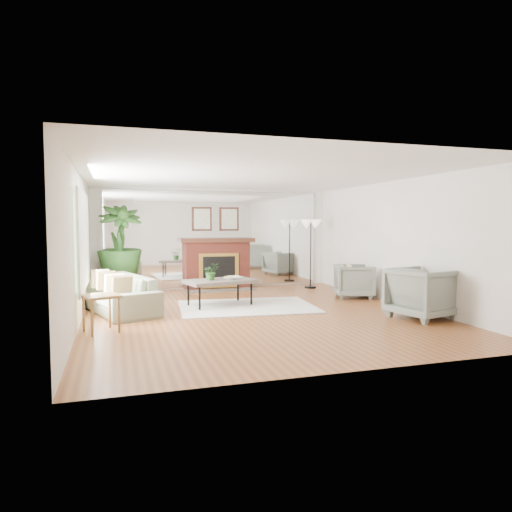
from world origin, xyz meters
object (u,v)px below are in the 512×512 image
object	(u,v)px
sofa	(117,294)
side_table	(101,301)
fireplace	(217,263)
coffee_table	(220,282)
armchair_back	(354,281)
potted_ficus	(120,246)
armchair_front	(422,293)
floor_lamp	(311,230)

from	to	relation	value
sofa	side_table	size ratio (longest dim) A/B	3.57
fireplace	side_table	size ratio (longest dim) A/B	3.21
coffee_table	sofa	world-z (taller)	sofa
armchair_back	potted_ficus	xyz separation A→B (m)	(-4.93, 2.07, 0.74)
fireplace	armchair_back	bearing A→B (deg)	-40.59
armchair_back	armchair_front	xyz separation A→B (m)	(0.00, -2.34, 0.07)
fireplace	armchair_back	world-z (taller)	fireplace
sofa	armchair_back	bearing A→B (deg)	73.50
potted_ficus	floor_lamp	world-z (taller)	potted_ficus
armchair_front	floor_lamp	bearing A→B (deg)	-9.58
armchair_front	floor_lamp	world-z (taller)	floor_lamp
armchair_front	coffee_table	bearing A→B (deg)	41.14
coffee_table	side_table	world-z (taller)	side_table
coffee_table	side_table	bearing A→B (deg)	-143.87
armchair_back	side_table	distance (m)	5.54
sofa	fireplace	bearing A→B (deg)	116.30
coffee_table	armchair_back	size ratio (longest dim) A/B	1.81
fireplace	armchair_back	distance (m)	3.44
fireplace	potted_ficus	size ratio (longest dim) A/B	0.99
coffee_table	armchair_front	world-z (taller)	armchair_front
fireplace	potted_ficus	bearing A→B (deg)	-176.10
fireplace	sofa	world-z (taller)	fireplace
floor_lamp	side_table	bearing A→B (deg)	-145.03
sofa	side_table	xyz separation A→B (m)	(-0.23, -1.66, 0.14)
side_table	potted_ficus	size ratio (longest dim) A/B	0.31
coffee_table	potted_ficus	xyz separation A→B (m)	(-1.85, 2.25, 0.62)
sofa	side_table	bearing A→B (deg)	-25.82
armchair_back	armchair_front	bearing A→B (deg)	-160.75
armchair_back	floor_lamp	distance (m)	2.04
coffee_table	armchair_front	size ratio (longest dim) A/B	1.52
fireplace	coffee_table	distance (m)	2.47
coffee_table	armchair_front	bearing A→B (deg)	-34.95
coffee_table	sofa	bearing A→B (deg)	177.83
side_table	potted_ficus	xyz separation A→B (m)	(0.32, 3.84, 0.63)
sofa	side_table	distance (m)	1.68
coffee_table	floor_lamp	size ratio (longest dim) A/B	0.85
side_table	potted_ficus	world-z (taller)	potted_ficus
fireplace	potted_ficus	distance (m)	2.38
armchair_back	side_table	size ratio (longest dim) A/B	1.27
fireplace	coffee_table	bearing A→B (deg)	-101.15
armchair_front	floor_lamp	size ratio (longest dim) A/B	0.56
armchair_back	side_table	bearing A→B (deg)	127.91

